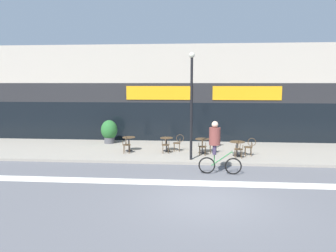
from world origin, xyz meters
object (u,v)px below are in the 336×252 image
at_px(bistro_table_1, 167,142).
at_px(cafe_chair_0_near, 126,143).
at_px(cafe_chair_2_side, 214,143).
at_px(cafe_chair_3_side, 250,146).
at_px(cafe_chair_1_side, 178,142).
at_px(planter_pot, 109,131).
at_px(cafe_chair_1_near, 166,144).
at_px(lamp_post, 191,98).
at_px(bistro_table_0, 129,141).
at_px(cafe_chair_2_near, 202,145).
at_px(cyclist_0, 216,143).
at_px(bistro_table_2, 202,143).
at_px(bistro_table_3, 237,145).
at_px(cafe_chair_3_near, 239,148).

xyz_separation_m(bistro_table_1, cafe_chair_0_near, (-2.01, -0.78, 0.01)).
relative_size(cafe_chair_2_side, cafe_chair_3_side, 1.00).
xyz_separation_m(cafe_chair_1_side, planter_pot, (-4.26, 1.96, 0.22)).
relative_size(cafe_chair_1_near, lamp_post, 0.18).
distance_m(bistro_table_1, lamp_post, 3.32).
relative_size(bistro_table_0, cafe_chair_3_side, 0.83).
bearing_deg(bistro_table_1, cafe_chair_2_near, -26.49).
distance_m(cafe_chair_2_near, cyclist_0, 2.99).
bearing_deg(planter_pot, lamp_post, -37.56).
distance_m(bistro_table_2, bistro_table_3, 1.79).
relative_size(cafe_chair_2_side, planter_pot, 0.64).
bearing_deg(cafe_chair_2_side, cafe_chair_3_near, 132.54).
relative_size(cafe_chair_1_near, cyclist_0, 0.41).
height_order(cafe_chair_1_side, cafe_chair_3_side, same).
bearing_deg(cyclist_0, bistro_table_3, 70.28).
bearing_deg(cafe_chair_3_near, cafe_chair_0_near, 78.91).
height_order(cafe_chair_1_side, cafe_chair_3_near, same).
xyz_separation_m(cafe_chair_0_near, cafe_chair_2_side, (4.53, 0.47, 0.00)).
relative_size(cafe_chair_1_side, cyclist_0, 0.41).
bearing_deg(bistro_table_2, cafe_chair_2_near, -90.80).
xyz_separation_m(bistro_table_1, planter_pot, (-3.64, 1.96, 0.23)).
relative_size(cafe_chair_0_near, cafe_chair_3_near, 1.00).
bearing_deg(cafe_chair_3_near, cyclist_0, 147.95).
bearing_deg(bistro_table_0, cafe_chair_1_near, -13.14).
relative_size(cafe_chair_0_near, cafe_chair_1_side, 1.00).
relative_size(cafe_chair_0_near, cyclist_0, 0.41).
xyz_separation_m(cafe_chair_1_side, cafe_chair_2_near, (1.27, -0.94, 0.00)).
bearing_deg(cafe_chair_1_near, lamp_post, -139.85).
height_order(bistro_table_0, cafe_chair_2_near, cafe_chair_2_near).
bearing_deg(cafe_chair_1_side, lamp_post, 110.04).
bearing_deg(cafe_chair_3_side, cafe_chair_2_side, -13.69).
distance_m(bistro_table_0, bistro_table_2, 3.91).
distance_m(bistro_table_3, cafe_chair_1_near, 3.62).
bearing_deg(cafe_chair_0_near, lamp_post, -109.12).
bearing_deg(cafe_chair_2_near, cafe_chair_0_near, 94.21).
distance_m(cafe_chair_1_side, cafe_chair_3_side, 3.71).
relative_size(cafe_chair_2_side, cafe_chair_3_near, 1.00).
relative_size(cafe_chair_1_near, cafe_chair_3_near, 1.00).
distance_m(cafe_chair_1_near, cafe_chair_3_side, 4.24).
height_order(cafe_chair_3_near, cafe_chair_3_side, same).
xyz_separation_m(cafe_chair_2_near, cafe_chair_2_side, (0.63, 0.63, 0.00)).
bearing_deg(cafe_chair_2_near, bistro_table_3, -78.90).
height_order(cafe_chair_1_side, cafe_chair_2_side, same).
distance_m(cafe_chair_1_near, cyclist_0, 4.03).
distance_m(cafe_chair_3_near, planter_pot, 8.02).
distance_m(cafe_chair_1_near, cafe_chair_2_side, 2.54).
xyz_separation_m(bistro_table_1, cafe_chair_1_near, (0.01, -0.63, 0.01)).
height_order(bistro_table_0, bistro_table_2, bistro_table_0).
distance_m(cafe_chair_1_near, lamp_post, 3.00).
bearing_deg(bistro_table_0, cafe_chair_1_side, 3.39).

